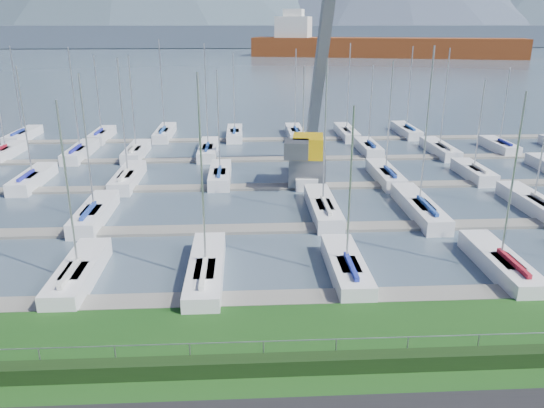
{
  "coord_description": "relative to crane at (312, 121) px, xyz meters",
  "views": [
    {
      "loc": [
        -1.65,
        -18.58,
        13.5
      ],
      "look_at": [
        0.0,
        12.0,
        3.0
      ],
      "focal_mm": 35.0,
      "sensor_mm": 36.0,
      "label": 1
    }
  ],
  "objects": [
    {
      "name": "fence",
      "position": [
        -4.38,
        -27.73,
        -4.13
      ],
      "size": [
        80.0,
        0.04,
        0.04
      ],
      "primitive_type": "cylinder",
      "rotation": [
        0.0,
        1.57,
        0.0
      ],
      "color": "gray",
      "rests_on": "grass"
    },
    {
      "name": "water",
      "position": [
        -4.38,
        232.27,
        -5.73
      ],
      "size": [
        800.0,
        540.0,
        0.2
      ],
      "primitive_type": "cube",
      "color": "#475868"
    },
    {
      "name": "crane",
      "position": [
        0.0,
        0.0,
        0.0
      ],
      "size": [
        4.88,
        13.35,
        22.35
      ],
      "rotation": [
        0.0,
        0.0,
        -0.13
      ],
      "color": "slate",
      "rests_on": "water"
    },
    {
      "name": "sailboat_fleet",
      "position": [
        -6.47,
        0.59,
        -0.02
      ],
      "size": [
        74.0,
        49.8,
        13.76
      ],
      "color": "silver",
      "rests_on": "water"
    },
    {
      "name": "cargo_ship_mid",
      "position": [
        49.46,
        183.87,
        -1.88
      ],
      "size": [
        112.14,
        46.49,
        21.5
      ],
      "rotation": [
        0.0,
        0.0,
        -0.26
      ],
      "color": "brown",
      "rests_on": "water"
    },
    {
      "name": "foothill",
      "position": [
        -4.38,
        302.27,
        0.67
      ],
      "size": [
        900.0,
        80.0,
        12.0
      ],
      "primitive_type": "cube",
      "color": "#424E61",
      "rests_on": "water"
    },
    {
      "name": "docks",
      "position": [
        -4.38,
        -1.73,
        -5.55
      ],
      "size": [
        90.0,
        41.6,
        0.25
      ],
      "color": "slate",
      "rests_on": "water"
    },
    {
      "name": "hedge",
      "position": [
        -4.38,
        -28.13,
        -4.98
      ],
      "size": [
        80.0,
        0.7,
        0.7
      ],
      "primitive_type": "cube",
      "color": "black",
      "rests_on": "grass"
    }
  ]
}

